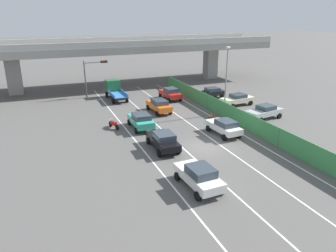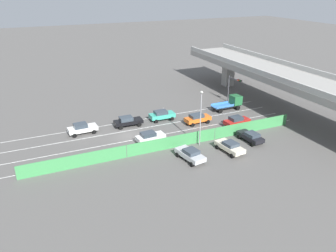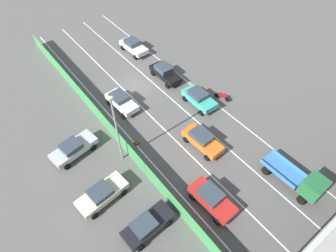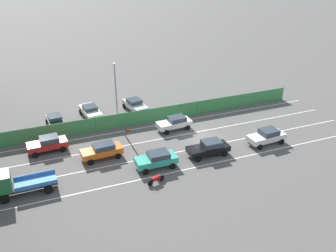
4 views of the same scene
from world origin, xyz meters
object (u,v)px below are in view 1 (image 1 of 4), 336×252
at_px(car_taxi_orange, 159,105).
at_px(car_taxi_teal, 141,120).
at_px(car_sedan_white, 199,176).
at_px(car_sedan_black, 163,140).
at_px(car_hatchback_white, 224,126).
at_px(parked_sedan_dark, 210,92).
at_px(traffic_light, 93,71).
at_px(motorcycle, 114,124).
at_px(street_lamp, 226,75).
at_px(car_sedan_red, 170,93).
at_px(flatbed_truck_blue, 114,89).
at_px(traffic_cone, 212,115).
at_px(parked_sedan_cream, 237,99).
at_px(parked_wagon_silver, 265,111).

xyz_separation_m(car_taxi_orange, car_taxi_teal, (-3.81, -4.73, 0.01)).
relative_size(car_sedan_white, car_sedan_black, 0.98).
bearing_deg(car_sedan_black, car_hatchback_white, 8.87).
distance_m(parked_sedan_dark, traffic_light, 17.01).
distance_m(motorcycle, street_lamp, 14.30).
xyz_separation_m(car_sedan_white, motorcycle, (-2.77, 14.40, -0.46)).
bearing_deg(parked_sedan_dark, car_sedan_red, 165.05).
distance_m(car_sedan_white, car_sedan_black, 7.28).
relative_size(motorcycle, parked_sedan_dark, 0.43).
distance_m(flatbed_truck_blue, motorcycle, 13.01).
bearing_deg(flatbed_truck_blue, parked_sedan_dark, -22.49).
bearing_deg(car_hatchback_white, parked_sedan_dark, 66.40).
distance_m(car_sedan_black, motorcycle, 7.70).
relative_size(motorcycle, traffic_cone, 3.02).
distance_m(car_hatchback_white, parked_sedan_dark, 14.63).
distance_m(car_taxi_orange, traffic_cone, 6.60).
distance_m(parked_sedan_dark, traffic_cone, 9.03).
height_order(car_sedan_red, car_sedan_white, car_sedan_white).
distance_m(car_sedan_red, parked_sedan_cream, 9.34).
bearing_deg(car_sedan_red, car_taxi_orange, -124.98).
distance_m(motorcycle, parked_wagon_silver, 17.31).
relative_size(car_sedan_black, parked_sedan_dark, 1.04).
height_order(parked_wagon_silver, traffic_light, traffic_light).
bearing_deg(street_lamp, car_hatchback_white, -121.50).
relative_size(parked_wagon_silver, parked_sedan_dark, 1.08).
xyz_separation_m(flatbed_truck_blue, parked_sedan_dark, (12.68, -5.25, -0.42)).
distance_m(traffic_light, street_lamp, 19.48).
xyz_separation_m(car_sedan_black, street_lamp, (10.73, 7.21, 3.90)).
distance_m(traffic_light, traffic_cone, 18.95).
relative_size(car_taxi_teal, flatbed_truck_blue, 0.76).
bearing_deg(car_sedan_white, car_hatchback_white, 49.69).
distance_m(car_taxi_teal, traffic_cone, 8.85).
relative_size(car_sedan_black, traffic_cone, 7.32).
xyz_separation_m(car_sedan_red, traffic_cone, (1.37, -9.45, -0.63)).
bearing_deg(parked_sedan_dark, motorcycle, -154.88).
bearing_deg(car_sedan_white, car_taxi_orange, 78.32).
xyz_separation_m(parked_wagon_silver, traffic_cone, (-5.50, 2.61, -0.58)).
bearing_deg(parked_sedan_dark, car_sedan_black, -131.54).
bearing_deg(motorcycle, traffic_cone, -2.93).
bearing_deg(car_taxi_orange, traffic_cone, -40.38).
bearing_deg(car_sedan_black, parked_sedan_dark, 48.46).
xyz_separation_m(car_sedan_red, parked_wagon_silver, (6.86, -12.06, -0.05)).
relative_size(car_hatchback_white, flatbed_truck_blue, 0.77).
height_order(car_sedan_red, parked_sedan_dark, car_sedan_red).
xyz_separation_m(car_sedan_black, parked_sedan_cream, (14.35, 9.90, -0.05)).
distance_m(car_taxi_orange, traffic_light, 12.67).
relative_size(parked_wagon_silver, parked_sedan_cream, 1.03).
height_order(flatbed_truck_blue, parked_wagon_silver, flatbed_truck_blue).
bearing_deg(motorcycle, parked_sedan_dark, 25.12).
height_order(car_taxi_teal, traffic_cone, car_taxi_teal).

